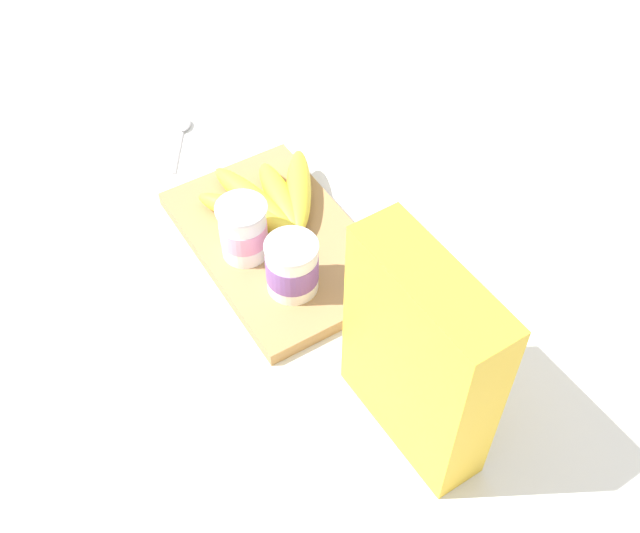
{
  "coord_description": "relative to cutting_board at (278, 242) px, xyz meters",
  "views": [
    {
      "loc": [
        -0.66,
        0.34,
        0.82
      ],
      "look_at": [
        -0.11,
        0.0,
        0.07
      ],
      "focal_mm": 43.18,
      "sensor_mm": 36.0,
      "label": 1
    }
  ],
  "objects": [
    {
      "name": "yogurt_cup_front",
      "position": [
        -0.09,
        0.03,
        0.05
      ],
      "size": [
        0.07,
        0.07,
        0.08
      ],
      "color": "white",
      "rests_on": "cutting_board"
    },
    {
      "name": "ground_plane",
      "position": [
        0.0,
        0.0,
        -0.01
      ],
      "size": [
        2.4,
        2.4,
        0.0
      ],
      "primitive_type": "plane",
      "color": "silver"
    },
    {
      "name": "yogurt_cup_back",
      "position": [
        -0.0,
        0.05,
        0.05
      ],
      "size": [
        0.07,
        0.07,
        0.09
      ],
      "color": "white",
      "rests_on": "cutting_board"
    },
    {
      "name": "cutting_board",
      "position": [
        0.0,
        0.0,
        0.0
      ],
      "size": [
        0.34,
        0.22,
        0.02
      ],
      "primitive_type": "cube",
      "color": "#A37A4C",
      "rests_on": "ground_plane"
    },
    {
      "name": "banana_bunch",
      "position": [
        0.05,
        -0.02,
        0.03
      ],
      "size": [
        0.19,
        0.2,
        0.04
      ],
      "color": "yellow",
      "rests_on": "cutting_board"
    },
    {
      "name": "spoon",
      "position": [
        0.3,
        0.02,
        -0.01
      ],
      "size": [
        0.12,
        0.08,
        0.01
      ],
      "color": "silver",
      "rests_on": "ground_plane"
    },
    {
      "name": "cereal_box",
      "position": [
        -0.33,
        0.01,
        0.13
      ],
      "size": [
        0.2,
        0.07,
        0.27
      ],
      "primitive_type": "cube",
      "rotation": [
        0.0,
        0.0,
        3.16
      ],
      "color": "yellow",
      "rests_on": "ground_plane"
    }
  ]
}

